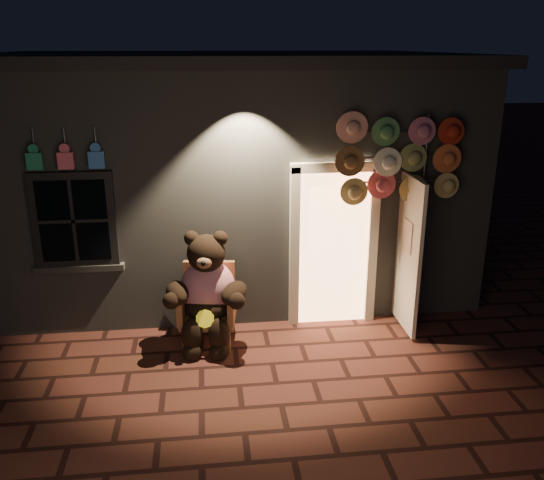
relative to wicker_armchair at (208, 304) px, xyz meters
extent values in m
plane|color=#53261F|center=(0.31, -1.12, -0.50)|extent=(60.00, 60.00, 0.00)
cube|color=slate|center=(0.31, 2.88, 1.15)|extent=(7.00, 5.00, 3.30)
cube|color=black|center=(0.31, 2.88, 2.88)|extent=(7.30, 5.30, 0.16)
cube|color=black|center=(-1.59, 0.34, 1.05)|extent=(1.00, 0.10, 1.20)
cube|color=black|center=(-1.59, 0.31, 1.05)|extent=(0.82, 0.06, 1.02)
cube|color=slate|center=(-1.59, 0.34, 0.42)|extent=(1.10, 0.14, 0.08)
cube|color=#F7AB6F|center=(1.66, 0.36, 0.55)|extent=(0.92, 0.10, 2.10)
cube|color=beige|center=(1.14, 0.32, 0.55)|extent=(0.12, 0.12, 2.20)
cube|color=beige|center=(2.18, 0.32, 0.55)|extent=(0.12, 0.12, 2.20)
cube|color=beige|center=(1.66, 0.32, 1.63)|extent=(1.16, 0.12, 0.12)
cube|color=beige|center=(2.56, -0.02, 0.55)|extent=(0.05, 0.80, 2.00)
cube|color=#227D55|center=(-1.94, 0.26, 1.80)|extent=(0.18, 0.07, 0.20)
cylinder|color=#59595E|center=(-1.94, 0.32, 2.05)|extent=(0.02, 0.02, 0.25)
cube|color=#D95968|center=(-1.59, 0.26, 1.80)|extent=(0.18, 0.07, 0.20)
cylinder|color=#59595E|center=(-1.59, 0.32, 2.05)|extent=(0.02, 0.02, 0.25)
cube|color=#386FC4|center=(-1.24, 0.26, 1.80)|extent=(0.18, 0.07, 0.20)
cylinder|color=#59595E|center=(-1.24, 0.32, 2.05)|extent=(0.02, 0.02, 0.25)
cube|color=#935D39|center=(-0.01, -0.08, -0.15)|extent=(0.72, 0.68, 0.09)
cube|color=#935D39|center=(0.03, 0.20, 0.17)|extent=(0.65, 0.16, 0.65)
cube|color=#935D39|center=(-0.32, -0.06, 0.03)|extent=(0.15, 0.56, 0.37)
cube|color=#935D39|center=(0.29, -0.14, 0.03)|extent=(0.15, 0.56, 0.37)
cylinder|color=#935D39|center=(-0.32, -0.30, -0.35)|extent=(0.05, 0.05, 0.30)
cylinder|color=#935D39|center=(0.23, -0.37, -0.35)|extent=(0.05, 0.05, 0.30)
cylinder|color=#935D39|center=(-0.25, 0.21, -0.35)|extent=(0.05, 0.05, 0.30)
cylinder|color=#935D39|center=(0.30, 0.14, -0.35)|extent=(0.05, 0.05, 0.30)
ellipsoid|color=#C1143F|center=(0.00, -0.03, 0.23)|extent=(0.75, 0.63, 0.72)
ellipsoid|color=black|center=(-0.01, -0.11, 0.02)|extent=(0.62, 0.55, 0.34)
sphere|color=black|center=(0.00, -0.08, 0.70)|extent=(0.52, 0.52, 0.47)
sphere|color=black|center=(-0.17, -0.02, 0.89)|extent=(0.18, 0.18, 0.18)
sphere|color=black|center=(0.17, -0.07, 0.89)|extent=(0.18, 0.18, 0.18)
ellipsoid|color=#8D5F40|center=(-0.03, -0.29, 0.66)|extent=(0.20, 0.15, 0.15)
ellipsoid|color=black|center=(-0.37, -0.20, 0.26)|extent=(0.36, 0.52, 0.26)
ellipsoid|color=black|center=(0.32, -0.29, 0.26)|extent=(0.45, 0.54, 0.26)
ellipsoid|color=black|center=(-0.21, -0.39, -0.23)|extent=(0.26, 0.26, 0.45)
ellipsoid|color=black|center=(0.11, -0.43, -0.23)|extent=(0.26, 0.26, 0.45)
sphere|color=black|center=(-0.22, -0.45, -0.41)|extent=(0.24, 0.24, 0.24)
sphere|color=black|center=(0.11, -0.49, -0.41)|extent=(0.24, 0.24, 0.24)
cylinder|color=yellow|center=(-0.05, -0.41, 0.00)|extent=(0.23, 0.12, 0.21)
cylinder|color=#59595E|center=(2.78, 0.26, 0.89)|extent=(0.04, 0.04, 2.76)
cylinder|color=#59595E|center=(2.48, 0.24, 2.06)|extent=(1.23, 0.03, 0.03)
cylinder|color=#59595E|center=(2.48, 0.24, 1.76)|extent=(1.23, 0.03, 0.03)
cylinder|color=#59595E|center=(2.48, 0.24, 1.45)|extent=(1.23, 0.03, 0.03)
cylinder|color=tan|center=(1.81, 0.18, 2.12)|extent=(0.35, 0.11, 0.35)
cylinder|color=#48844A|center=(2.22, 0.15, 2.12)|extent=(0.35, 0.11, 0.35)
cylinder|color=#BB6580|center=(2.63, 0.12, 2.12)|extent=(0.35, 0.11, 0.35)
cylinder|color=#B02916|center=(3.04, 0.18, 2.12)|extent=(0.35, 0.11, 0.35)
cylinder|color=brown|center=(1.81, 0.15, 1.76)|extent=(0.35, 0.11, 0.35)
cylinder|color=white|center=(2.22, 0.12, 1.76)|extent=(0.35, 0.11, 0.35)
cylinder|color=#8B9351|center=(2.63, 0.18, 1.76)|extent=(0.35, 0.11, 0.35)
cylinder|color=orange|center=(3.04, 0.15, 1.76)|extent=(0.35, 0.11, 0.35)
cylinder|color=#E2C068|center=(1.81, 0.12, 1.40)|extent=(0.35, 0.11, 0.35)
cylinder|color=#C84E59|center=(2.22, 0.18, 1.40)|extent=(0.35, 0.11, 0.35)
cylinder|color=gold|center=(2.63, 0.15, 1.40)|extent=(0.35, 0.11, 0.35)
cylinder|color=#E5BF6E|center=(3.04, 0.12, 1.40)|extent=(0.35, 0.11, 0.35)
camera|label=1|loc=(0.02, -6.63, 3.10)|focal=38.00mm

